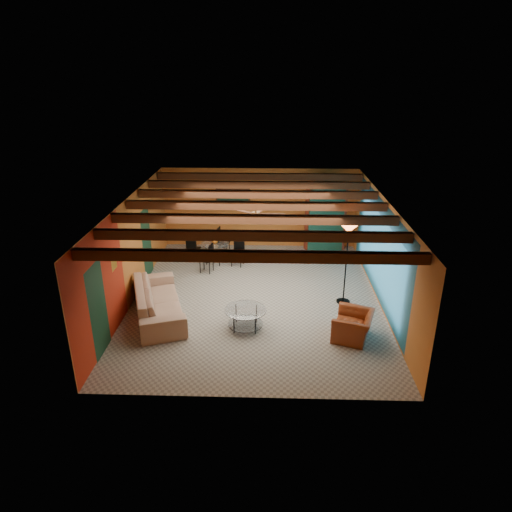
{
  "coord_description": "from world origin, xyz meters",
  "views": [
    {
      "loc": [
        0.37,
        -10.91,
        5.71
      ],
      "look_at": [
        0.0,
        0.2,
        1.15
      ],
      "focal_mm": 32.04,
      "sensor_mm": 36.0,
      "label": 1
    }
  ],
  "objects_px": {
    "sofa": "(158,301)",
    "armchair": "(353,326)",
    "potted_plant": "(328,181)",
    "vase": "(215,232)",
    "dining_table": "(215,249)",
    "floor_lamp": "(346,264)",
    "coffee_table": "(245,319)",
    "armoire": "(325,219)"
  },
  "relations": [
    {
      "from": "floor_lamp",
      "to": "sofa",
      "type": "bearing_deg",
      "value": -169.86
    },
    {
      "from": "floor_lamp",
      "to": "potted_plant",
      "type": "distance_m",
      "value": 4.03
    },
    {
      "from": "coffee_table",
      "to": "floor_lamp",
      "type": "distance_m",
      "value": 2.99
    },
    {
      "from": "sofa",
      "to": "coffee_table",
      "type": "xyz_separation_m",
      "value": [
        2.19,
        -0.55,
        -0.14
      ]
    },
    {
      "from": "armchair",
      "to": "potted_plant",
      "type": "relative_size",
      "value": 2.14
    },
    {
      "from": "potted_plant",
      "to": "vase",
      "type": "xyz_separation_m",
      "value": [
        -3.56,
        -1.29,
        -1.35
      ]
    },
    {
      "from": "sofa",
      "to": "potted_plant",
      "type": "bearing_deg",
      "value": -63.01
    },
    {
      "from": "dining_table",
      "to": "potted_plant",
      "type": "height_order",
      "value": "potted_plant"
    },
    {
      "from": "armchair",
      "to": "vase",
      "type": "height_order",
      "value": "vase"
    },
    {
      "from": "sofa",
      "to": "armchair",
      "type": "height_order",
      "value": "sofa"
    },
    {
      "from": "floor_lamp",
      "to": "armchair",
      "type": "bearing_deg",
      "value": -91.37
    },
    {
      "from": "armchair",
      "to": "dining_table",
      "type": "relative_size",
      "value": 0.54
    },
    {
      "from": "sofa",
      "to": "armchair",
      "type": "bearing_deg",
      "value": -119.3
    },
    {
      "from": "potted_plant",
      "to": "vase",
      "type": "distance_m",
      "value": 4.02
    },
    {
      "from": "dining_table",
      "to": "armoire",
      "type": "height_order",
      "value": "armoire"
    },
    {
      "from": "dining_table",
      "to": "vase",
      "type": "distance_m",
      "value": 0.56
    },
    {
      "from": "dining_table",
      "to": "vase",
      "type": "bearing_deg",
      "value": 0.0
    },
    {
      "from": "floor_lamp",
      "to": "vase",
      "type": "bearing_deg",
      "value": 145.48
    },
    {
      "from": "floor_lamp",
      "to": "dining_table",
      "type": "bearing_deg",
      "value": 145.48
    },
    {
      "from": "floor_lamp",
      "to": "vase",
      "type": "height_order",
      "value": "floor_lamp"
    },
    {
      "from": "coffee_table",
      "to": "floor_lamp",
      "type": "bearing_deg",
      "value": 29.05
    },
    {
      "from": "dining_table",
      "to": "floor_lamp",
      "type": "xyz_separation_m",
      "value": [
        3.67,
        -2.53,
        0.63
      ]
    },
    {
      "from": "potted_plant",
      "to": "floor_lamp",
      "type": "bearing_deg",
      "value": -88.25
    },
    {
      "from": "sofa",
      "to": "armoire",
      "type": "bearing_deg",
      "value": -63.01
    },
    {
      "from": "sofa",
      "to": "dining_table",
      "type": "bearing_deg",
      "value": -35.46
    },
    {
      "from": "armoire",
      "to": "floor_lamp",
      "type": "distance_m",
      "value": 3.82
    },
    {
      "from": "armchair",
      "to": "armoire",
      "type": "xyz_separation_m",
      "value": [
        -0.08,
        5.55,
        0.76
      ]
    },
    {
      "from": "coffee_table",
      "to": "potted_plant",
      "type": "height_order",
      "value": "potted_plant"
    },
    {
      "from": "coffee_table",
      "to": "sofa",
      "type": "bearing_deg",
      "value": 165.86
    },
    {
      "from": "coffee_table",
      "to": "dining_table",
      "type": "xyz_separation_m",
      "value": [
        -1.17,
        3.92,
        0.21
      ]
    },
    {
      "from": "sofa",
      "to": "potted_plant",
      "type": "relative_size",
      "value": 6.06
    },
    {
      "from": "armoire",
      "to": "floor_lamp",
      "type": "bearing_deg",
      "value": -108.67
    },
    {
      "from": "coffee_table",
      "to": "potted_plant",
      "type": "distance_m",
      "value": 6.12
    },
    {
      "from": "floor_lamp",
      "to": "vase",
      "type": "relative_size",
      "value": 10.42
    },
    {
      "from": "dining_table",
      "to": "vase",
      "type": "height_order",
      "value": "vase"
    },
    {
      "from": "sofa",
      "to": "armoire",
      "type": "relative_size",
      "value": 1.26
    },
    {
      "from": "armchair",
      "to": "vase",
      "type": "distance_m",
      "value": 5.64
    },
    {
      "from": "sofa",
      "to": "armoire",
      "type": "height_order",
      "value": "armoire"
    },
    {
      "from": "armchair",
      "to": "dining_table",
      "type": "xyz_separation_m",
      "value": [
        -3.63,
        4.26,
        0.15
      ]
    },
    {
      "from": "dining_table",
      "to": "floor_lamp",
      "type": "height_order",
      "value": "floor_lamp"
    },
    {
      "from": "armchair",
      "to": "vase",
      "type": "bearing_deg",
      "value": -120.61
    },
    {
      "from": "armchair",
      "to": "coffee_table",
      "type": "relative_size",
      "value": 0.97
    }
  ]
}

